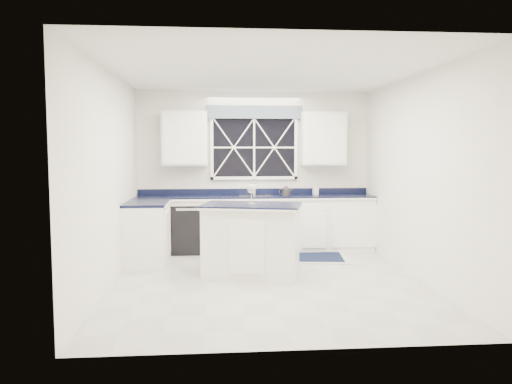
{
  "coord_description": "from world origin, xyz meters",
  "views": [
    {
      "loc": [
        -0.67,
        -6.36,
        1.73
      ],
      "look_at": [
        -0.12,
        0.4,
        1.14
      ],
      "focal_mm": 35.0,
      "sensor_mm": 36.0,
      "label": 1
    }
  ],
  "objects": [
    {
      "name": "faucet",
      "position": [
        0.0,
        2.14,
        1.1
      ],
      "size": [
        0.05,
        0.2,
        0.3
      ],
      "color": "silver",
      "rests_on": "countertop"
    },
    {
      "name": "countertop",
      "position": [
        0.0,
        1.95,
        0.92
      ],
      "size": [
        3.98,
        0.64,
        0.04
      ],
      "primitive_type": "cube",
      "color": "black",
      "rests_on": "base_cabinets"
    },
    {
      "name": "base_cabinets",
      "position": [
        -0.33,
        1.78,
        0.45
      ],
      "size": [
        3.99,
        1.6,
        0.9
      ],
      "color": "white",
      "rests_on": "ground"
    },
    {
      "name": "upper_cabinets",
      "position": [
        0.0,
        2.08,
        1.9
      ],
      "size": [
        3.1,
        0.34,
        0.9
      ],
      "color": "white",
      "rests_on": "ground"
    },
    {
      "name": "kettle",
      "position": [
        0.52,
        1.95,
        1.02
      ],
      "size": [
        0.24,
        0.16,
        0.17
      ],
      "rotation": [
        0.0,
        0.0,
        0.13
      ],
      "color": "#303033",
      "rests_on": "countertop"
    },
    {
      "name": "dishwasher",
      "position": [
        -1.1,
        1.95,
        0.41
      ],
      "size": [
        0.6,
        0.58,
        0.82
      ],
      "primitive_type": "cube",
      "color": "black",
      "rests_on": "ground"
    },
    {
      "name": "soap_bottle",
      "position": [
        1.05,
        2.07,
        1.04
      ],
      "size": [
        0.1,
        0.1,
        0.19
      ],
      "primitive_type": "imported",
      "rotation": [
        0.0,
        0.0,
        0.11
      ],
      "color": "silver",
      "rests_on": "countertop"
    },
    {
      "name": "back_wall",
      "position": [
        0.0,
        2.25,
        1.35
      ],
      "size": [
        4.0,
        0.1,
        2.7
      ],
      "primitive_type": "cube",
      "color": "white",
      "rests_on": "ground"
    },
    {
      "name": "rug",
      "position": [
        0.69,
        1.35,
        0.01
      ],
      "size": [
        1.52,
        1.02,
        0.02
      ],
      "rotation": [
        0.0,
        0.0,
        -0.11
      ],
      "color": "beige",
      "rests_on": "ground"
    },
    {
      "name": "wine_glass",
      "position": [
        -0.18,
        0.4,
        1.18
      ],
      "size": [
        0.12,
        0.12,
        0.29
      ],
      "color": "silver",
      "rests_on": "island"
    },
    {
      "name": "island",
      "position": [
        -0.18,
        0.35,
        0.49
      ],
      "size": [
        1.46,
        1.08,
        0.98
      ],
      "rotation": [
        0.0,
        0.0,
        -0.24
      ],
      "color": "white",
      "rests_on": "ground"
    },
    {
      "name": "window",
      "position": [
        0.0,
        2.2,
        1.83
      ],
      "size": [
        1.65,
        0.09,
        1.26
      ],
      "color": "black",
      "rests_on": "ground"
    },
    {
      "name": "ground",
      "position": [
        0.0,
        0.0,
        0.0
      ],
      "size": [
        4.5,
        4.5,
        0.0
      ],
      "primitive_type": "plane",
      "color": "#A8A7A3",
      "rests_on": "ground"
    }
  ]
}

